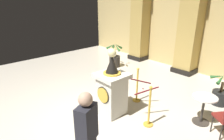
% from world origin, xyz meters
% --- Properties ---
extents(ground_plane, '(12.29, 12.29, 0.00)m').
position_xyz_m(ground_plane, '(0.00, 0.00, 0.00)').
color(ground_plane, beige).
extents(back_wall, '(12.29, 0.16, 3.67)m').
position_xyz_m(back_wall, '(0.00, 5.22, 1.83)').
color(back_wall, tan).
rests_on(back_wall, ground_plane).
extents(pedestal_clock, '(0.75, 0.75, 1.81)m').
position_xyz_m(pedestal_clock, '(0.24, 0.46, 0.71)').
color(pedestal_clock, beige).
rests_on(pedestal_clock, ground_plane).
extents(stanchion_near, '(0.24, 0.24, 1.06)m').
position_xyz_m(stanchion_near, '(1.24, 0.77, 0.37)').
color(stanchion_near, gold).
rests_on(stanchion_near, ground_plane).
extents(stanchion_far, '(0.24, 0.24, 1.07)m').
position_xyz_m(stanchion_far, '(0.25, 1.47, 0.38)').
color(stanchion_far, gold).
rests_on(stanchion_far, ground_plane).
extents(velvet_rope, '(0.89, 0.88, 0.22)m').
position_xyz_m(velvet_rope, '(0.74, 1.12, 0.79)').
color(velvet_rope, '#591419').
extents(column_left, '(0.85, 0.85, 3.52)m').
position_xyz_m(column_left, '(-2.53, 4.86, 1.75)').
color(column_left, black).
rests_on(column_left, ground_plane).
extents(column_centre_rear, '(0.90, 0.90, 3.52)m').
position_xyz_m(column_centre_rear, '(0.00, 4.86, 1.75)').
color(column_centre_rear, black).
rests_on(column_centre_rear, ground_plane).
extents(potted_palm_left, '(0.74, 0.75, 1.08)m').
position_xyz_m(potted_palm_left, '(-2.51, 3.14, 0.35)').
color(potted_palm_left, '#2D2823').
rests_on(potted_palm_left, ground_plane).
extents(potted_palm_right, '(0.72, 0.71, 0.97)m').
position_xyz_m(potted_palm_right, '(2.02, 3.14, 0.30)').
color(potted_palm_right, black).
rests_on(potted_palm_right, ground_plane).
extents(bystander_guest, '(0.35, 0.42, 1.67)m').
position_xyz_m(bystander_guest, '(1.48, -1.20, 0.89)').
color(bystander_guest, '#26262D').
rests_on(bystander_guest, ground_plane).
extents(cafe_table, '(0.59, 0.59, 0.73)m').
position_xyz_m(cafe_table, '(2.07, 1.84, 0.47)').
color(cafe_table, '#332D28').
rests_on(cafe_table, ground_plane).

